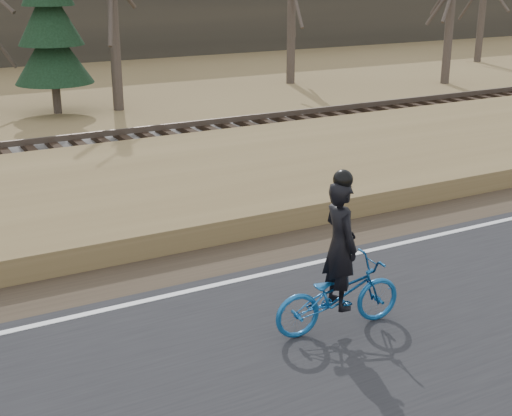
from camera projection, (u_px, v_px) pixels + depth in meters
name	position (u px, v px, depth m)	size (l,w,h in m)	color
ground	(486.00, 233.00, 13.44)	(120.00, 120.00, 0.00)	olive
edge_line	(478.00, 226.00, 13.58)	(120.00, 0.12, 0.01)	silver
shoulder	(442.00, 213.00, 14.43)	(120.00, 1.60, 0.04)	#473A2B
embankment	(355.00, 168.00, 16.86)	(120.00, 5.00, 0.44)	olive
ballast	(275.00, 136.00, 20.02)	(120.00, 3.00, 0.45)	slate
railroad	(275.00, 126.00, 19.92)	(120.00, 2.40, 0.29)	black
treeline_backdrop	(67.00, 1.00, 37.42)	(120.00, 4.00, 6.00)	#383328
cyclist	(339.00, 280.00, 9.55)	(1.92, 0.80, 2.26)	#155494
conifer	(49.00, 16.00, 23.25)	(2.60, 2.60, 6.79)	#4C4137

